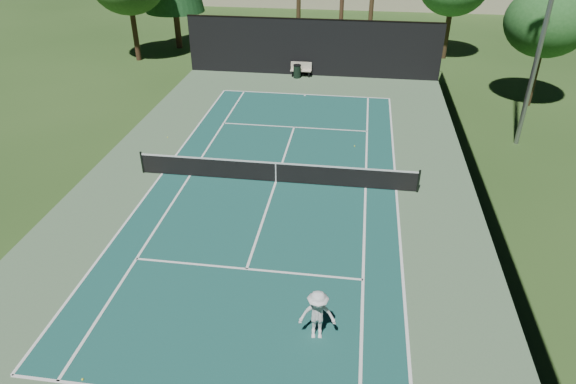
# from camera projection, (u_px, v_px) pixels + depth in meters

# --- Properties ---
(ground) EXTENTS (160.00, 160.00, 0.00)m
(ground) POSITION_uv_depth(u_px,v_px,m) (276.00, 182.00, 23.70)
(ground) COLOR #2A491B
(ground) RESTS_ON ground
(apron_slab) EXTENTS (18.00, 32.00, 0.01)m
(apron_slab) POSITION_uv_depth(u_px,v_px,m) (276.00, 182.00, 23.70)
(apron_slab) COLOR #53714F
(apron_slab) RESTS_ON ground
(court_surface) EXTENTS (10.97, 23.77, 0.01)m
(court_surface) POSITION_uv_depth(u_px,v_px,m) (276.00, 182.00, 23.69)
(court_surface) COLOR #184F48
(court_surface) RESTS_ON ground
(court_lines) EXTENTS (11.07, 23.87, 0.01)m
(court_lines) POSITION_uv_depth(u_px,v_px,m) (276.00, 182.00, 23.69)
(court_lines) COLOR white
(court_lines) RESTS_ON ground
(tennis_net) EXTENTS (12.90, 0.10, 1.10)m
(tennis_net) POSITION_uv_depth(u_px,v_px,m) (276.00, 171.00, 23.42)
(tennis_net) COLOR black
(tennis_net) RESTS_ON ground
(fence) EXTENTS (18.04, 32.05, 4.03)m
(fence) POSITION_uv_depth(u_px,v_px,m) (276.00, 142.00, 22.73)
(fence) COLOR black
(fence) RESTS_ON ground
(player) EXTENTS (1.17, 0.75, 1.71)m
(player) POSITION_uv_depth(u_px,v_px,m) (317.00, 315.00, 15.07)
(player) COLOR white
(player) RESTS_ON ground
(tennis_ball_a) EXTENTS (0.07, 0.07, 0.07)m
(tennis_ball_a) POSITION_uv_depth(u_px,v_px,m) (83.00, 379.00, 14.10)
(tennis_ball_a) COLOR #E5F136
(tennis_ball_a) RESTS_ON ground
(tennis_ball_b) EXTENTS (0.06, 0.06, 0.06)m
(tennis_ball_b) POSITION_uv_depth(u_px,v_px,m) (241.00, 171.00, 24.53)
(tennis_ball_b) COLOR #D7F036
(tennis_ball_b) RESTS_ON ground
(tennis_ball_c) EXTENTS (0.07, 0.07, 0.07)m
(tennis_ball_c) POSITION_uv_depth(u_px,v_px,m) (355.00, 146.00, 26.95)
(tennis_ball_c) COLOR #BDD630
(tennis_ball_c) RESTS_ON ground
(tennis_ball_d) EXTENTS (0.06, 0.06, 0.06)m
(tennis_ball_d) POSITION_uv_depth(u_px,v_px,m) (168.00, 137.00, 27.92)
(tennis_ball_d) COLOR yellow
(tennis_ball_d) RESTS_ON ground
(park_bench) EXTENTS (1.50, 0.45, 1.02)m
(park_bench) POSITION_uv_depth(u_px,v_px,m) (301.00, 69.00, 36.90)
(park_bench) COLOR beige
(park_bench) RESTS_ON ground
(trash_bin) EXTENTS (0.56, 0.56, 0.95)m
(trash_bin) POSITION_uv_depth(u_px,v_px,m) (297.00, 71.00, 36.64)
(trash_bin) COLOR black
(trash_bin) RESTS_ON ground
(decid_tree_b) EXTENTS (4.80, 4.80, 7.14)m
(decid_tree_b) POSITION_uv_depth(u_px,v_px,m) (547.00, 22.00, 29.63)
(decid_tree_b) COLOR #42301C
(decid_tree_b) RESTS_ON ground
(light_pole) EXTENTS (0.90, 0.25, 12.22)m
(light_pole) POSITION_uv_depth(u_px,v_px,m) (547.00, 18.00, 24.06)
(light_pole) COLOR gray
(light_pole) RESTS_ON ground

